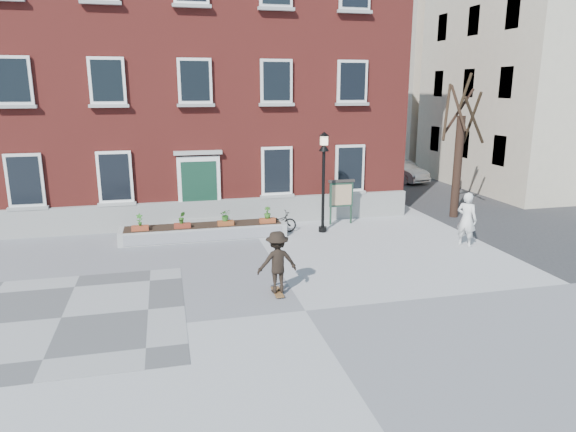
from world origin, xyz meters
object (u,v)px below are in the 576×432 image
object	(u,v)px
parked_car	(402,171)
skateboarder	(277,262)
notice_board	(341,194)
bystander	(467,219)
lamp_post	(324,168)
bicycle	(276,223)

from	to	relation	value
parked_car	skateboarder	bearing A→B (deg)	-138.53
notice_board	skateboarder	size ratio (longest dim) A/B	1.04
parked_car	skateboarder	world-z (taller)	skateboarder
bystander	notice_board	xyz separation A→B (m)	(-3.34, 3.97, 0.28)
lamp_post	bystander	bearing A→B (deg)	-34.04
lamp_post	notice_board	size ratio (longest dim) A/B	2.10
bystander	parked_car	bearing A→B (deg)	-50.81
lamp_post	skateboarder	distance (m)	6.77
bicycle	skateboarder	world-z (taller)	skateboarder
bicycle	parked_car	world-z (taller)	parked_car
notice_board	skateboarder	bearing A→B (deg)	-121.80
bystander	notice_board	world-z (taller)	bystander
bicycle	parked_car	distance (m)	13.80
bicycle	bystander	distance (m)	7.06
notice_board	lamp_post	bearing A→B (deg)	-138.30
parked_car	notice_board	distance (m)	11.27
parked_car	bystander	distance (m)	13.30
bicycle	lamp_post	xyz separation A→B (m)	(1.84, -0.21, 2.11)
lamp_post	skateboarder	size ratio (longest dim) A/B	2.19
notice_board	bicycle	bearing A→B (deg)	-165.32
bicycle	notice_board	size ratio (longest dim) A/B	0.88
bicycle	notice_board	world-z (taller)	notice_board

